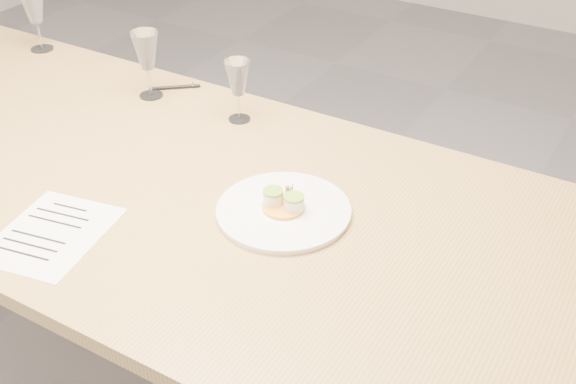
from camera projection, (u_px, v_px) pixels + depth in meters
The scene contains 8 objects.
ground at pixel (179, 377), 2.24m from camera, with size 7.00×7.00×0.00m, color slate.
dining_table at pixel (156, 196), 1.85m from camera, with size 2.40×1.00×0.75m.
dinner_plate at pixel (284, 210), 1.67m from camera, with size 0.31×0.31×0.08m.
recipe_sheet at pixel (51, 234), 1.61m from camera, with size 0.27×0.32×0.00m.
ballpoint_pen at pixel (175, 87), 2.21m from camera, with size 0.13×0.11×0.01m.
wine_glass_0 at pixel (33, 6), 2.38m from camera, with size 0.09×0.09×0.22m.
wine_glass_1 at pixel (146, 52), 2.09m from camera, with size 0.08×0.08×0.20m.
wine_glass_2 at pixel (238, 79), 1.98m from camera, with size 0.07×0.07×0.18m.
Camera 1 is at (1.07, -1.14, 1.74)m, focal length 45.00 mm.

